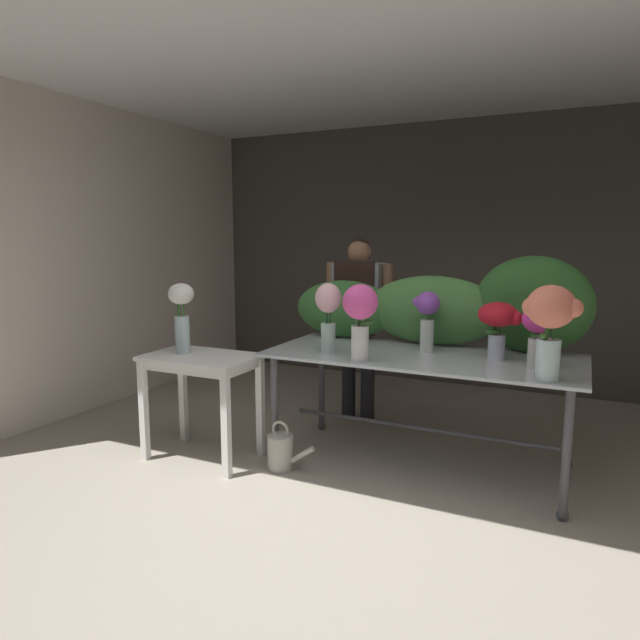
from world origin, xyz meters
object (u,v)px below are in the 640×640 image
at_px(side_table_white, 201,370).
at_px(vase_crimson_hydrangea, 499,322).
at_px(display_table_glass, 422,370).
at_px(vase_blush_anemones, 328,311).
at_px(vase_coral_freesia, 550,320).
at_px(vase_fuchsia_lilies, 360,314).
at_px(vase_magenta_snapdragons, 538,329).
at_px(florist, 359,310).
at_px(watering_can, 281,451).
at_px(vase_violet_ranunculus, 427,316).
at_px(vase_white_roses_tall, 182,313).

height_order(side_table_white, vase_crimson_hydrangea, vase_crimson_hydrangea).
height_order(display_table_glass, vase_blush_anemones, vase_blush_anemones).
xyz_separation_m(vase_coral_freesia, vase_fuchsia_lilies, (-1.11, -0.00, -0.03)).
relative_size(side_table_white, vase_magenta_snapdragons, 2.05).
bearing_deg(vase_crimson_hydrangea, florist, 150.05).
bearing_deg(vase_coral_freesia, florist, 144.10).
bearing_deg(vase_crimson_hydrangea, vase_magenta_snapdragons, -26.26).
bearing_deg(vase_coral_freesia, display_table_glass, 154.29).
relative_size(vase_crimson_hydrangea, watering_can, 1.07).
bearing_deg(vase_crimson_hydrangea, side_table_white, -164.12).
distance_m(side_table_white, vase_violet_ranunculus, 1.63).
relative_size(side_table_white, vase_blush_anemones, 1.64).
distance_m(vase_magenta_snapdragons, vase_violet_ranunculus, 0.75).
distance_m(vase_crimson_hydrangea, watering_can, 1.69).
relative_size(vase_blush_anemones, watering_can, 1.36).
bearing_deg(florist, vase_magenta_snapdragons, -29.36).
distance_m(florist, vase_white_roses_tall, 1.53).
height_order(vase_magenta_snapdragons, vase_coral_freesia, vase_coral_freesia).
bearing_deg(side_table_white, vase_white_roses_tall, -179.91).
relative_size(side_table_white, vase_white_roses_tall, 1.56).
bearing_deg(vase_crimson_hydrangea, vase_blush_anemones, -165.90).
xyz_separation_m(florist, vase_fuchsia_lilies, (0.46, -1.14, 0.14)).
relative_size(vase_violet_ranunculus, vase_fuchsia_lilies, 0.85).
height_order(vase_blush_anemones, vase_fuchsia_lilies, vase_fuchsia_lilies).
height_order(display_table_glass, vase_violet_ranunculus, vase_violet_ranunculus).
distance_m(display_table_glass, vase_white_roses_tall, 1.73).
bearing_deg(vase_fuchsia_lilies, vase_violet_ranunculus, 57.52).
relative_size(florist, watering_can, 4.46).
relative_size(vase_magenta_snapdragons, vase_white_roses_tall, 0.76).
distance_m(florist, vase_violet_ranunculus, 1.02).
bearing_deg(vase_white_roses_tall, vase_magenta_snapdragons, 10.44).
xyz_separation_m(vase_crimson_hydrangea, vase_magenta_snapdragons, (0.24, -0.12, -0.01)).
distance_m(side_table_white, vase_fuchsia_lilies, 1.25).
bearing_deg(vase_magenta_snapdragons, display_table_glass, 172.85).
bearing_deg(vase_blush_anemones, vase_crimson_hydrangea, 14.10).
bearing_deg(display_table_glass, vase_crimson_hydrangea, 3.40).
distance_m(display_table_glass, vase_blush_anemones, 0.75).
distance_m(display_table_glass, watering_can, 1.12).
bearing_deg(side_table_white, vase_crimson_hydrangea, 15.88).
relative_size(vase_white_roses_tall, watering_can, 1.43).
relative_size(vase_blush_anemones, vase_magenta_snapdragons, 1.25).
bearing_deg(florist, vase_coral_freesia, -35.90).
distance_m(side_table_white, vase_crimson_hydrangea, 2.06).
height_order(display_table_glass, vase_white_roses_tall, vase_white_roses_tall).
relative_size(vase_coral_freesia, vase_fuchsia_lilies, 1.08).
bearing_deg(vase_blush_anemones, vase_coral_freesia, -6.02).
distance_m(vase_coral_freesia, vase_white_roses_tall, 2.43).
bearing_deg(vase_fuchsia_lilies, vase_magenta_snapdragons, 16.31).
xyz_separation_m(side_table_white, vase_blush_anemones, (0.86, 0.28, 0.44)).
bearing_deg(watering_can, display_table_glass, 28.81).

